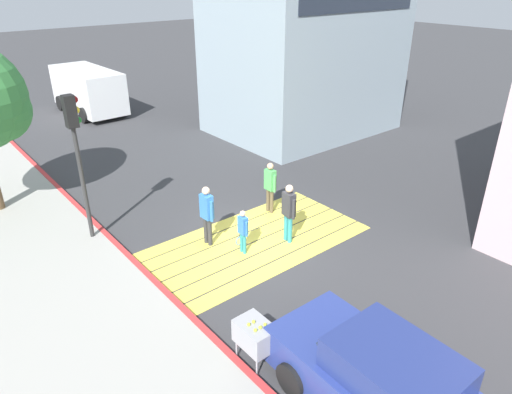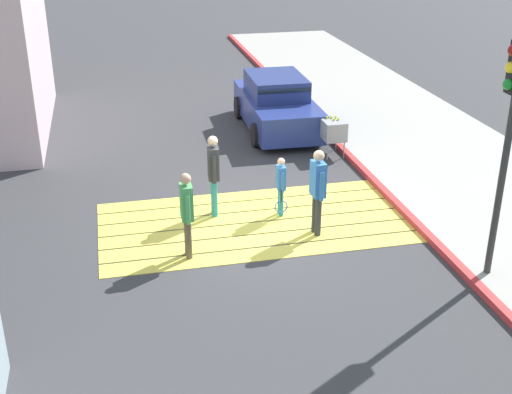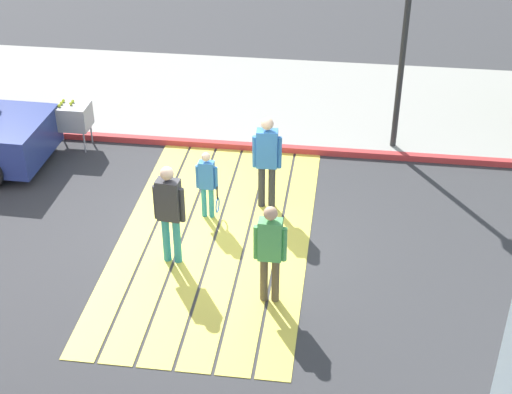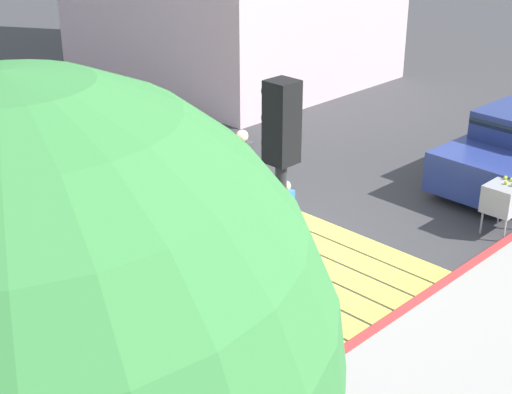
{
  "view_description": "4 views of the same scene",
  "coord_description": "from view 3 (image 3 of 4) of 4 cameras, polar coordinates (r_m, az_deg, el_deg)",
  "views": [
    {
      "loc": [
        -7.23,
        -8.83,
        7.04
      ],
      "look_at": [
        0.55,
        0.66,
        1.01
      ],
      "focal_mm": 32.34,
      "sensor_mm": 36.0,
      "label": 1
    },
    {
      "loc": [
        2.74,
        12.4,
        6.3
      ],
      "look_at": [
        0.1,
        0.65,
        0.89
      ],
      "focal_mm": 47.35,
      "sensor_mm": 36.0,
      "label": 2
    },
    {
      "loc": [
        10.48,
        2.13,
        7.54
      ],
      "look_at": [
        -0.04,
        0.71,
        0.87
      ],
      "focal_mm": 53.04,
      "sensor_mm": 36.0,
      "label": 3
    },
    {
      "loc": [
        -8.36,
        8.25,
        6.17
      ],
      "look_at": [
        -0.01,
        -0.17,
        0.85
      ],
      "focal_mm": 53.09,
      "sensor_mm": 36.0,
      "label": 4
    }
  ],
  "objects": [
    {
      "name": "crosswalk_stripes",
      "position": [
        13.08,
        -3.13,
        -3.08
      ],
      "size": [
        6.4,
        3.25,
        0.01
      ],
      "color": "#EAD64C",
      "rests_on": "ground"
    },
    {
      "name": "curb_painted",
      "position": [
        15.78,
        -1.01,
        3.86
      ],
      "size": [
        0.16,
        40.0,
        0.13
      ],
      "primitive_type": "cube",
      "color": "#BC3333",
      "rests_on": "ground"
    },
    {
      "name": "sidewalk_west",
      "position": [
        17.86,
        0.11,
        7.39
      ],
      "size": [
        4.8,
        40.0,
        0.12
      ],
      "primitive_type": "cube",
      "color": "#9E9B93",
      "rests_on": "ground"
    },
    {
      "name": "pedestrian_adult_trailing",
      "position": [
        11.15,
        1.07,
        -3.85
      ],
      "size": [
        0.22,
        0.5,
        1.7
      ],
      "color": "brown",
      "rests_on": "ground"
    },
    {
      "name": "tennis_ball_cart",
      "position": [
        16.06,
        -13.84,
        5.95
      ],
      "size": [
        0.56,
        0.8,
        1.02
      ],
      "color": "#99999E",
      "rests_on": "ground"
    },
    {
      "name": "pedestrian_adult_side",
      "position": [
        12.02,
        -6.55,
        -0.83
      ],
      "size": [
        0.26,
        0.52,
        1.78
      ],
      "color": "teal",
      "rests_on": "ground"
    },
    {
      "name": "traffic_light_corner",
      "position": [
        14.79,
        11.38,
        13.81
      ],
      "size": [
        0.39,
        0.28,
        4.24
      ],
      "color": "#2D2D2D",
      "rests_on": "ground"
    },
    {
      "name": "pedestrian_child_with_racket",
      "position": [
        13.25,
        -3.69,
        1.17
      ],
      "size": [
        0.28,
        0.4,
        1.31
      ],
      "color": "teal",
      "rests_on": "ground"
    },
    {
      "name": "pedestrian_adult_lead",
      "position": [
        13.37,
        0.83,
        3.08
      ],
      "size": [
        0.25,
        0.52,
        1.8
      ],
      "color": "#333338",
      "rests_on": "ground"
    },
    {
      "name": "ground_plane",
      "position": [
        13.09,
        -3.13,
        -3.1
      ],
      "size": [
        120.0,
        120.0,
        0.0
      ],
      "primitive_type": "plane",
      "color": "#38383A"
    }
  ]
}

